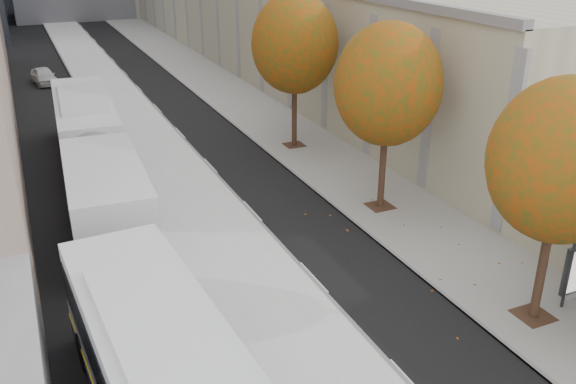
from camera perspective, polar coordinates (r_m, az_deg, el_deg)
bus_platform at (r=35.81m, az=-13.12°, el=4.62°), size 4.25×150.00×0.15m
sidewalk at (r=38.02m, az=-1.22°, el=6.27°), size 4.75×150.00×0.08m
building_tan at (r=67.86m, az=-2.03°, el=17.29°), size 18.00×92.00×8.00m
tree_c at (r=18.77m, az=24.30°, el=2.62°), size 4.20×4.20×7.28m
tree_d at (r=25.24m, az=9.34°, el=9.87°), size 4.40×4.40×7.60m
tree_e at (r=32.93m, az=0.63°, el=13.69°), size 4.60×4.60×7.92m
bus_far at (r=29.66m, az=-17.76°, el=3.59°), size 3.73×19.32×3.20m
distant_car at (r=52.19m, az=-21.88°, el=10.05°), size 2.03×3.94×1.28m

